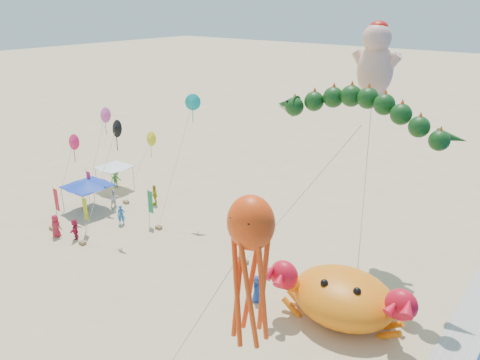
# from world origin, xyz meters

# --- Properties ---
(ground) EXTENTS (320.00, 320.00, 0.00)m
(ground) POSITION_xyz_m (0.00, 0.00, 0.00)
(ground) COLOR #D1B784
(ground) RESTS_ON ground
(crab_inflatable) EXTENTS (8.10, 6.08, 3.55)m
(crab_inflatable) POSITION_xyz_m (5.96, 1.23, 1.56)
(crab_inflatable) COLOR orange
(crab_inflatable) RESTS_ON ground
(dragon_kite) EXTENTS (11.78, 5.19, 11.93)m
(dragon_kite) POSITION_xyz_m (3.76, 6.44, 10.67)
(dragon_kite) COLOR #0F3A11
(dragon_kite) RESTS_ON ground
(cherub_kite) EXTENTS (4.31, 7.63, 16.03)m
(cherub_kite) POSITION_xyz_m (2.86, 10.20, 13.53)
(cherub_kite) COLOR #FEB69B
(cherub_kite) RESTS_ON ground
(octopus_kite) EXTENTS (5.38, 2.55, 10.24)m
(octopus_kite) POSITION_xyz_m (5.30, -6.70, 7.43)
(octopus_kite) COLOR #FF430D
(octopus_kite) RESTS_ON ground
(canopy_blue) EXTENTS (3.72, 3.72, 2.71)m
(canopy_blue) POSITION_xyz_m (-18.29, 1.47, 2.44)
(canopy_blue) COLOR gray
(canopy_blue) RESTS_ON ground
(canopy_white) EXTENTS (3.01, 3.01, 2.71)m
(canopy_white) POSITION_xyz_m (-20.39, 5.92, 2.44)
(canopy_white) COLOR gray
(canopy_white) RESTS_ON ground
(feather_flags) EXTENTS (8.27, 4.44, 3.20)m
(feather_flags) POSITION_xyz_m (-15.96, 0.51, 2.01)
(feather_flags) COLOR gray
(feather_flags) RESTS_ON ground
(beachgoers) EXTENTS (22.53, 10.29, 1.89)m
(beachgoers) POSITION_xyz_m (-14.16, 1.57, 0.87)
(beachgoers) COLOR #1A419B
(beachgoers) RESTS_ON ground
(small_kites) EXTENTS (9.30, 9.76, 10.39)m
(small_kites) POSITION_xyz_m (-14.94, 3.37, 6.87)
(small_kites) COLOR #EB4EA5
(small_kites) RESTS_ON ground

